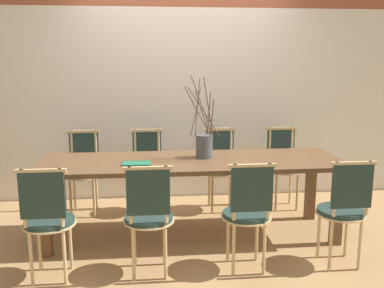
{
  "coord_description": "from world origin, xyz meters",
  "views": [
    {
      "loc": [
        -0.37,
        -3.85,
        1.65
      ],
      "look_at": [
        0.0,
        0.0,
        0.89
      ],
      "focal_mm": 40.0,
      "sensor_mm": 36.0,
      "label": 1
    }
  ],
  "objects": [
    {
      "name": "chair_near_leftend",
      "position": [
        -1.15,
        -0.74,
        0.5
      ],
      "size": [
        0.4,
        0.4,
        0.9
      ],
      "color": "#233833",
      "rests_on": "ground_plane"
    },
    {
      "name": "ground_plane",
      "position": [
        0.0,
        0.0,
        0.0
      ],
      "size": [
        16.0,
        16.0,
        0.0
      ],
      "primitive_type": "plane",
      "color": "#A87F51"
    },
    {
      "name": "chair_far_center",
      "position": [
        0.4,
        0.74,
        0.5
      ],
      "size": [
        0.4,
        0.4,
        0.9
      ],
      "rotation": [
        0.0,
        0.0,
        3.14
      ],
      "color": "#233833",
      "rests_on": "ground_plane"
    },
    {
      "name": "dining_table",
      "position": [
        0.0,
        0.0,
        0.65
      ],
      "size": [
        2.78,
        0.86,
        0.74
      ],
      "color": "brown",
      "rests_on": "ground_plane"
    },
    {
      "name": "chair_far_right",
      "position": [
        1.11,
        0.74,
        0.5
      ],
      "size": [
        0.4,
        0.4,
        0.9
      ],
      "rotation": [
        0.0,
        0.0,
        3.14
      ],
      "color": "#233833",
      "rests_on": "ground_plane"
    },
    {
      "name": "chair_near_right",
      "position": [
        1.14,
        -0.74,
        0.5
      ],
      "size": [
        0.4,
        0.4,
        0.9
      ],
      "color": "#233833",
      "rests_on": "ground_plane"
    },
    {
      "name": "book_stack",
      "position": [
        -0.51,
        -0.12,
        0.75
      ],
      "size": [
        0.25,
        0.17,
        0.01
      ],
      "color": "#1E6B4C",
      "rests_on": "dining_table"
    },
    {
      "name": "chair_far_left",
      "position": [
        -0.42,
        0.74,
        0.5
      ],
      "size": [
        0.4,
        0.4,
        0.9
      ],
      "rotation": [
        0.0,
        0.0,
        3.14
      ],
      "color": "#233833",
      "rests_on": "ground_plane"
    },
    {
      "name": "vase_centerpiece",
      "position": [
        0.12,
        0.08,
        0.87
      ],
      "size": [
        0.33,
        0.33,
        0.78
      ],
      "color": "#4C5156",
      "rests_on": "dining_table"
    },
    {
      "name": "chair_near_center",
      "position": [
        0.36,
        -0.74,
        0.5
      ],
      "size": [
        0.4,
        0.4,
        0.9
      ],
      "color": "#233833",
      "rests_on": "ground_plane"
    },
    {
      "name": "chair_far_leftend",
      "position": [
        -1.11,
        0.74,
        0.5
      ],
      "size": [
        0.4,
        0.4,
        0.9
      ],
      "rotation": [
        0.0,
        0.0,
        3.14
      ],
      "color": "#233833",
      "rests_on": "ground_plane"
    },
    {
      "name": "chair_near_left",
      "position": [
        -0.4,
        -0.74,
        0.5
      ],
      "size": [
        0.4,
        0.4,
        0.9
      ],
      "color": "#233833",
      "rests_on": "ground_plane"
    },
    {
      "name": "wall_rear",
      "position": [
        0.0,
        1.26,
        1.6
      ],
      "size": [
        12.0,
        0.06,
        3.2
      ],
      "color": "silver",
      "rests_on": "ground_plane"
    }
  ]
}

